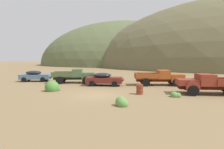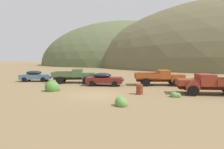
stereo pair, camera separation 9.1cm
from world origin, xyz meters
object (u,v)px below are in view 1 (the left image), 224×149
at_px(oil_drum_by_truck, 140,89).
at_px(car_chalk_blue, 36,76).
at_px(car_oxblood, 105,79).
at_px(truck_weathered_green, 77,76).
at_px(truck_oxide_orange, 163,77).
at_px(truck_rust_red, 206,84).

bearing_deg(oil_drum_by_truck, car_chalk_blue, 157.00).
relative_size(car_oxblood, oil_drum_by_truck, 5.27).
height_order(car_chalk_blue, truck_weathered_green, truck_weathered_green).
xyz_separation_m(truck_weathered_green, car_oxblood, (4.39, -1.58, -0.17)).
bearing_deg(truck_weathered_green, car_chalk_blue, 161.87).
xyz_separation_m(truck_oxide_orange, oil_drum_by_truck, (-2.38, -6.52, -0.53)).
bearing_deg(car_chalk_blue, car_oxblood, -24.79).
xyz_separation_m(car_oxblood, oil_drum_by_truck, (4.53, -4.69, -0.36)).
distance_m(truck_weathered_green, truck_oxide_orange, 11.31).
bearing_deg(car_chalk_blue, truck_rust_red, -28.70).
relative_size(truck_oxide_orange, oil_drum_by_truck, 6.80).
xyz_separation_m(truck_oxide_orange, truck_rust_red, (3.68, -5.14, 0.02)).
bearing_deg(car_oxblood, truck_weathered_green, 153.23).
bearing_deg(oil_drum_by_truck, truck_weathered_green, 144.92).
relative_size(car_chalk_blue, truck_weathered_green, 0.80).
xyz_separation_m(car_chalk_blue, truck_oxide_orange, (17.75, -0.01, 0.18)).
bearing_deg(truck_oxide_orange, truck_rust_red, -65.68).
bearing_deg(truck_oxide_orange, oil_drum_by_truck, -121.32).
bearing_deg(truck_weathered_green, truck_oxide_orange, -14.62).
distance_m(truck_oxide_orange, truck_rust_red, 6.32).
relative_size(truck_weathered_green, car_oxblood, 1.24).
bearing_deg(car_oxblood, truck_oxide_orange, 7.78).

